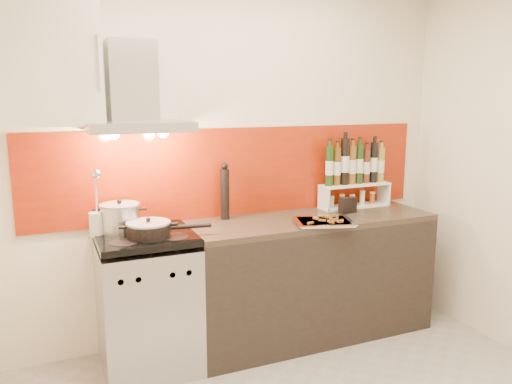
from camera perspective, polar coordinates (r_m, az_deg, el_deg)
name	(u,v)px	position (r m, az deg, el deg)	size (l,w,h in m)	color
back_wall	(232,161)	(3.62, -2.78, 3.57)	(3.40, 0.02, 2.60)	silver
backsplash	(239,172)	(3.64, -1.97, 2.34)	(3.00, 0.02, 0.64)	maroon
range_stove	(148,303)	(3.38, -12.24, -12.33)	(0.60, 0.60, 0.91)	#B7B7BA
counter	(310,276)	(3.77, 6.21, -9.54)	(1.80, 0.60, 0.90)	black
range_hood	(135,99)	(3.26, -13.66, 10.27)	(0.62, 0.50, 0.61)	#B7B7BA
upper_cabinet	(36,63)	(3.20, -23.80, 13.38)	(0.70, 0.35, 0.72)	silver
stock_pot	(120,218)	(3.29, -15.27, -2.84)	(0.25, 0.25, 0.21)	#B7B7BA
saute_pan	(150,229)	(3.13, -12.04, -4.19)	(0.52, 0.27, 0.12)	black
utensil_jar	(96,216)	(3.26, -17.79, -2.64)	(0.09, 0.14, 0.43)	silver
pepper_mill	(225,192)	(3.53, -3.59, 0.01)	(0.06, 0.06, 0.41)	black
step_shelf	(354,175)	(3.97, 11.19, 1.97)	(0.58, 0.16, 0.55)	white
caddy_box	(348,205)	(3.80, 10.43, -1.48)	(0.13, 0.06, 0.11)	black
baking_tray	(324,221)	(3.46, 7.77, -3.36)	(0.47, 0.41, 0.03)	silver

